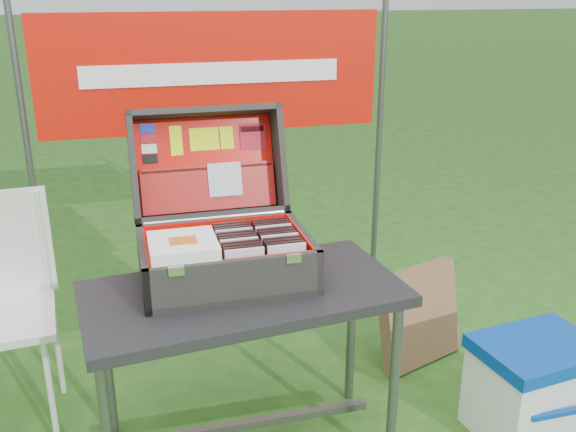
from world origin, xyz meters
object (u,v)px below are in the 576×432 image
object	(u,v)px
table	(246,373)
cooler	(533,388)
suitcase	(221,203)
cardboard_box	(419,315)

from	to	relation	value
table	cooler	distance (m)	1.13
table	cooler	world-z (taller)	table
suitcase	cardboard_box	size ratio (longest dim) A/B	1.30
table	suitcase	xyz separation A→B (m)	(-0.04, 0.15, 0.61)
suitcase	cooler	world-z (taller)	suitcase
table	cardboard_box	world-z (taller)	table
table	cardboard_box	xyz separation A→B (m)	(0.91, 0.42, -0.11)
cardboard_box	cooler	bearing A→B (deg)	-91.71
table	cooler	bearing A→B (deg)	-15.06
table	cardboard_box	bearing A→B (deg)	18.81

